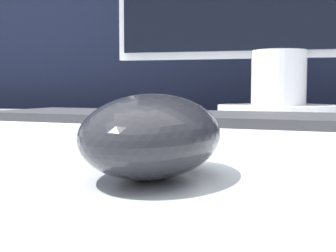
# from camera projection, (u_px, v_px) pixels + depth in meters

# --- Properties ---
(partition_panel) EXTENTS (5.00, 0.03, 1.18)m
(partition_panel) POSITION_uv_depth(u_px,v_px,m) (278.00, 165.00, 1.08)
(partition_panel) COLOR black
(partition_panel) RESTS_ON ground_plane
(computer_mouse_near) EXTENTS (0.07, 0.11, 0.04)m
(computer_mouse_near) POSITION_uv_depth(u_px,v_px,m) (153.00, 135.00, 0.25)
(computer_mouse_near) COLOR #232328
(computer_mouse_near) RESTS_ON desk
(keyboard) EXTENTS (0.45, 0.21, 0.02)m
(keyboard) POSITION_uv_depth(u_px,v_px,m) (193.00, 127.00, 0.44)
(keyboard) COLOR white
(keyboard) RESTS_ON desk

